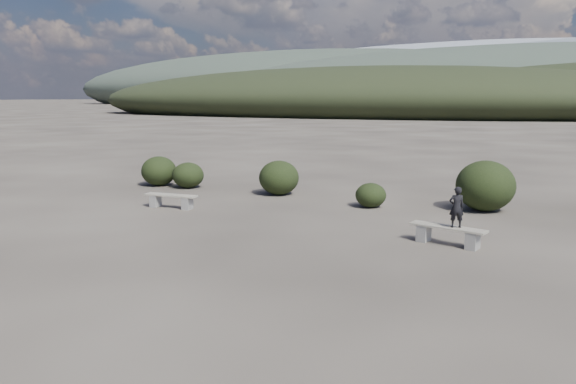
% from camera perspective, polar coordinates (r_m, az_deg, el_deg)
% --- Properties ---
extents(ground, '(1200.00, 1200.00, 0.00)m').
position_cam_1_polar(ground, '(10.60, -9.63, -8.65)').
color(ground, '#322C27').
rests_on(ground, ground).
extents(bench_left, '(1.68, 0.45, 0.41)m').
position_cam_1_polar(bench_left, '(17.20, -11.79, -0.79)').
color(bench_left, gray).
rests_on(bench_left, ground).
extents(bench_right, '(1.76, 0.76, 0.43)m').
position_cam_1_polar(bench_right, '(13.16, 15.91, -4.09)').
color(bench_right, gray).
rests_on(bench_right, ground).
extents(seated_person, '(0.40, 0.34, 0.92)m').
position_cam_1_polar(seated_person, '(12.97, 16.75, -1.48)').
color(seated_person, black).
rests_on(seated_person, bench_right).
extents(shrub_a, '(1.15, 1.15, 0.94)m').
position_cam_1_polar(shrub_a, '(20.89, -10.12, 1.69)').
color(shrub_a, black).
rests_on(shrub_a, ground).
extents(shrub_b, '(1.37, 1.37, 1.17)m').
position_cam_1_polar(shrub_b, '(19.11, -0.93, 1.46)').
color(shrub_b, black).
rests_on(shrub_b, ground).
extents(shrub_c, '(0.93, 0.93, 0.74)m').
position_cam_1_polar(shrub_c, '(17.13, 8.40, -0.32)').
color(shrub_c, black).
rests_on(shrub_c, ground).
extents(shrub_d, '(1.69, 1.69, 1.48)m').
position_cam_1_polar(shrub_d, '(17.35, 19.42, 0.60)').
color(shrub_d, black).
rests_on(shrub_d, ground).
extents(shrub_f, '(1.31, 1.31, 1.11)m').
position_cam_1_polar(shrub_f, '(21.65, -12.99, 2.09)').
color(shrub_f, black).
rests_on(shrub_f, ground).
extents(mountain_ridges, '(500.00, 400.00, 56.00)m').
position_cam_1_polar(mountain_ridges, '(347.71, 22.51, 10.15)').
color(mountain_ridges, black).
rests_on(mountain_ridges, ground).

